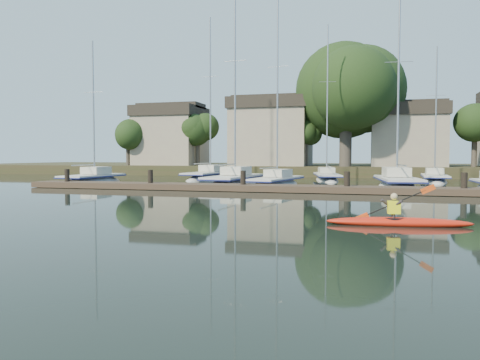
% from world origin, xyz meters
% --- Properties ---
extents(ground, '(160.00, 160.00, 0.00)m').
position_xyz_m(ground, '(0.00, 0.00, 0.00)').
color(ground, black).
rests_on(ground, ground).
extents(kayak, '(4.28, 0.98, 1.36)m').
position_xyz_m(kayak, '(4.96, 1.89, 0.16)').
color(kayak, red).
rests_on(kayak, ground).
extents(dock, '(34.00, 2.00, 1.80)m').
position_xyz_m(dock, '(0.00, 14.00, 0.20)').
color(dock, '#453527').
rests_on(dock, ground).
extents(sailboat_0, '(2.27, 7.69, 12.14)m').
position_xyz_m(sailboat_0, '(-16.25, 18.98, -0.20)').
color(sailboat_0, silver).
rests_on(sailboat_0, ground).
extents(sailboat_1, '(2.84, 9.41, 15.19)m').
position_xyz_m(sailboat_1, '(-5.07, 19.28, -0.21)').
color(sailboat_1, silver).
rests_on(sailboat_1, ground).
extents(sailboat_2, '(3.33, 8.72, 14.09)m').
position_xyz_m(sailboat_2, '(-1.99, 19.06, -0.18)').
color(sailboat_2, silver).
rests_on(sailboat_2, ground).
extents(sailboat_3, '(3.14, 8.98, 14.18)m').
position_xyz_m(sailboat_3, '(5.99, 19.32, -0.21)').
color(sailboat_3, silver).
rests_on(sailboat_3, ground).
extents(sailboat_5, '(2.86, 9.55, 15.60)m').
position_xyz_m(sailboat_5, '(-9.43, 26.65, -0.19)').
color(sailboat_5, silver).
rests_on(sailboat_5, ground).
extents(sailboat_6, '(3.39, 9.17, 14.28)m').
position_xyz_m(sailboat_6, '(0.80, 27.55, -0.17)').
color(sailboat_6, silver).
rests_on(sailboat_6, ground).
extents(sailboat_7, '(2.41, 7.47, 11.86)m').
position_xyz_m(sailboat_7, '(9.27, 26.99, -0.18)').
color(sailboat_7, silver).
rests_on(sailboat_7, ground).
extents(shore, '(90.00, 25.25, 12.75)m').
position_xyz_m(shore, '(1.61, 40.29, 3.23)').
color(shore, '#2B3219').
rests_on(shore, ground).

